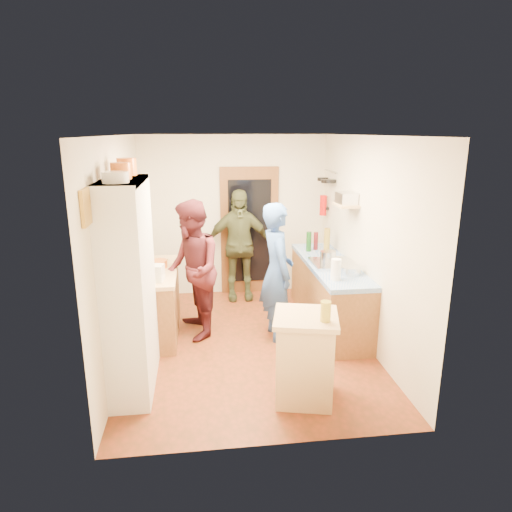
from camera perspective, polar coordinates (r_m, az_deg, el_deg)
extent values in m
cube|color=maroon|center=(6.01, -1.05, -10.90)|extent=(3.00, 4.00, 0.02)
cube|color=silver|center=(5.39, -1.19, 14.96)|extent=(3.00, 4.00, 0.02)
cube|color=beige|center=(7.51, -2.76, 5.01)|extent=(3.00, 0.02, 2.60)
cube|color=beige|center=(3.65, 2.29, -6.30)|extent=(3.00, 0.02, 2.60)
cube|color=beige|center=(5.60, -16.66, 0.79)|extent=(0.02, 4.00, 2.60)
cube|color=beige|center=(5.90, 13.63, 1.72)|extent=(0.02, 4.00, 2.60)
cube|color=brown|center=(7.54, -0.82, 3.13)|extent=(0.95, 0.06, 2.10)
cube|color=black|center=(7.51, -0.79, 3.08)|extent=(0.70, 0.02, 1.70)
cube|color=white|center=(4.87, -15.49, -3.76)|extent=(0.40, 1.20, 2.20)
cube|color=white|center=(4.64, -16.44, 8.96)|extent=(0.40, 1.14, 0.04)
cylinder|color=white|center=(4.31, -17.18, 9.39)|extent=(0.24, 0.24, 0.10)
cylinder|color=orange|center=(4.63, -16.54, 10.16)|extent=(0.20, 0.20, 0.16)
cylinder|color=orange|center=(5.02, -15.85, 10.69)|extent=(0.20, 0.20, 0.18)
cube|color=#8F5B33|center=(6.25, -12.59, -5.86)|extent=(0.60, 1.40, 0.85)
cube|color=tan|center=(6.10, -12.83, -1.92)|extent=(0.64, 1.44, 0.05)
cube|color=white|center=(5.63, -12.82, -2.07)|extent=(0.29, 0.22, 0.20)
cylinder|color=white|center=(6.00, -13.44, -1.14)|extent=(0.19, 0.19, 0.17)
cylinder|color=orange|center=(6.17, -12.05, -0.96)|extent=(0.24, 0.24, 0.10)
cube|color=tan|center=(6.58, -12.28, -0.28)|extent=(0.33, 0.26, 0.02)
cube|color=#8F5B33|center=(6.51, 9.04, -4.84)|extent=(0.60, 2.20, 0.84)
cube|color=blue|center=(6.37, 9.21, -1.04)|extent=(0.62, 2.22, 0.06)
cube|color=silver|center=(6.24, 9.55, -0.92)|extent=(0.55, 0.58, 0.04)
cylinder|color=silver|center=(6.26, 8.98, -0.01)|extent=(0.21, 0.21, 0.14)
cylinder|color=#143F14|center=(6.88, 6.61, 1.81)|extent=(0.08, 0.08, 0.30)
cylinder|color=#591419|center=(6.99, 7.48, 1.89)|extent=(0.07, 0.07, 0.27)
cylinder|color=olive|center=(6.87, 8.85, 1.98)|extent=(0.11, 0.11, 0.36)
cylinder|color=white|center=(5.59, 9.96, -1.69)|extent=(0.14, 0.14, 0.26)
cylinder|color=silver|center=(5.88, 11.67, -1.74)|extent=(0.34, 0.34, 0.10)
cube|color=tan|center=(4.72, 6.11, -12.77)|extent=(0.66, 0.66, 0.86)
cube|color=tan|center=(4.52, 6.27, -7.68)|extent=(0.75, 0.75, 0.05)
cube|color=white|center=(4.56, 5.64, -7.30)|extent=(0.41, 0.35, 0.02)
cylinder|color=#AD9E2D|center=(4.37, 8.69, -6.85)|extent=(0.12, 0.12, 0.20)
cylinder|color=silver|center=(7.20, 9.33, 10.40)|extent=(0.02, 0.65, 0.02)
cylinder|color=black|center=(7.03, 9.22, 9.22)|extent=(0.18, 0.18, 0.05)
cylinder|color=black|center=(7.22, 8.76, 9.24)|extent=(0.16, 0.16, 0.05)
cylinder|color=black|center=(7.41, 8.34, 9.49)|extent=(0.17, 0.17, 0.05)
cube|color=tan|center=(6.20, 11.18, 6.27)|extent=(0.26, 0.42, 0.03)
cube|color=silver|center=(6.18, 11.23, 7.10)|extent=(0.23, 0.31, 0.15)
cube|color=black|center=(7.44, 8.83, 5.92)|extent=(0.06, 0.10, 0.04)
cylinder|color=red|center=(7.42, 8.40, 6.30)|extent=(0.11, 0.11, 0.32)
cube|color=gold|center=(3.96, -20.52, 5.71)|extent=(0.03, 0.25, 0.30)
imported|color=#2F5095|center=(5.87, 3.02, -2.04)|extent=(0.50, 0.70, 1.79)
imported|color=#42161B|center=(6.00, -7.79, -1.62)|extent=(0.84, 0.99, 1.82)
imported|color=#3C4126|center=(7.26, -2.10, 1.36)|extent=(1.05, 0.44, 1.78)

